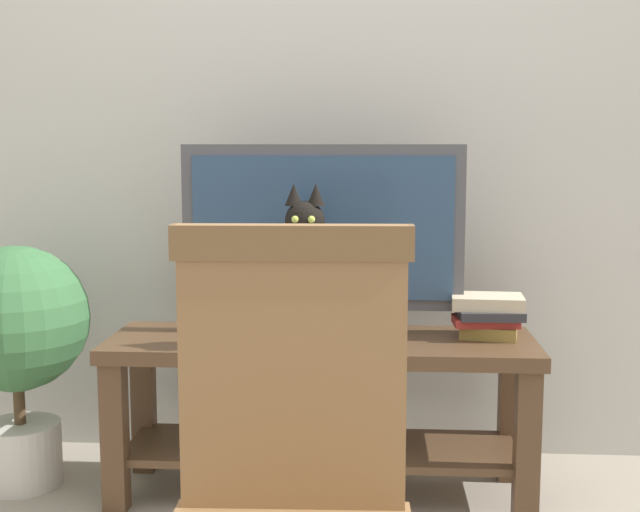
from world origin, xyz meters
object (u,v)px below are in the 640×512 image
at_px(tv, 323,235).
at_px(book_stack, 488,315).
at_px(potted_plant, 16,335).
at_px(wooden_chair, 289,484).
at_px(media_box, 306,335).
at_px(tv_stand, 321,386).
at_px(cat, 306,275).

bearing_deg(tv, book_stack, -3.23).
relative_size(tv, potted_plant, 1.12).
xyz_separation_m(wooden_chair, potted_plant, (-1.00, 1.24, -0.05)).
distance_m(tv, book_stack, 0.57).
xyz_separation_m(media_box, book_stack, (0.55, 0.14, 0.04)).
bearing_deg(wooden_chair, book_stack, 69.21).
distance_m(book_stack, potted_plant, 1.49).
relative_size(tv_stand, wooden_chair, 1.37).
distance_m(tv, wooden_chair, 1.34).
height_order(media_box, potted_plant, potted_plant).
bearing_deg(media_box, book_stack, 14.14).
relative_size(media_box, potted_plant, 0.53).
bearing_deg(tv_stand, tv, 89.98).
height_order(tv, media_box, tv).
xyz_separation_m(tv, book_stack, (0.51, -0.03, -0.24)).
bearing_deg(cat, potted_plant, 172.88).
bearing_deg(potted_plant, tv_stand, -0.66).
bearing_deg(wooden_chair, cat, 93.23).
relative_size(tv_stand, tv, 1.50).
relative_size(tv, cat, 2.09).
xyz_separation_m(media_box, cat, (0.00, -0.02, 0.18)).
xyz_separation_m(wooden_chair, book_stack, (0.49, 1.28, 0.03)).
bearing_deg(media_box, tv, 77.32).
relative_size(tv, book_stack, 3.87).
bearing_deg(book_stack, tv, 176.77).
height_order(tv_stand, book_stack, book_stack).
height_order(tv_stand, cat, cat).
xyz_separation_m(media_box, wooden_chair, (0.06, -1.14, 0.01)).
height_order(cat, potted_plant, cat).
relative_size(media_box, cat, 0.98).
bearing_deg(tv_stand, potted_plant, 179.34).
relative_size(book_stack, potted_plant, 0.29).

